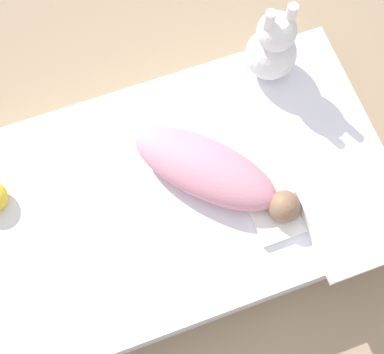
% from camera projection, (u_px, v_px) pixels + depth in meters
% --- Properties ---
extents(ground_plane, '(12.00, 12.00, 0.00)m').
position_uv_depth(ground_plane, '(181.00, 208.00, 1.90)').
color(ground_plane, '#9E8466').
extents(bed_mattress, '(1.35, 0.81, 0.21)m').
position_uv_depth(bed_mattress, '(180.00, 199.00, 1.80)').
color(bed_mattress, white).
rests_on(bed_mattress, ground_plane).
extents(burp_cloth, '(0.23, 0.22, 0.02)m').
position_uv_depth(burp_cloth, '(285.00, 202.00, 1.67)').
color(burp_cloth, white).
rests_on(burp_cloth, bed_mattress).
extents(swaddled_baby, '(0.47, 0.49, 0.12)m').
position_uv_depth(swaddled_baby, '(212.00, 171.00, 1.65)').
color(swaddled_baby, pink).
rests_on(swaddled_baby, bed_mattress).
extents(pillow, '(0.34, 0.29, 0.07)m').
position_uv_depth(pillow, '(364.00, 219.00, 1.63)').
color(pillow, white).
rests_on(pillow, bed_mattress).
extents(bunny_plush, '(0.17, 0.17, 0.32)m').
position_uv_depth(bunny_plush, '(273.00, 47.00, 1.72)').
color(bunny_plush, white).
rests_on(bunny_plush, bed_mattress).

